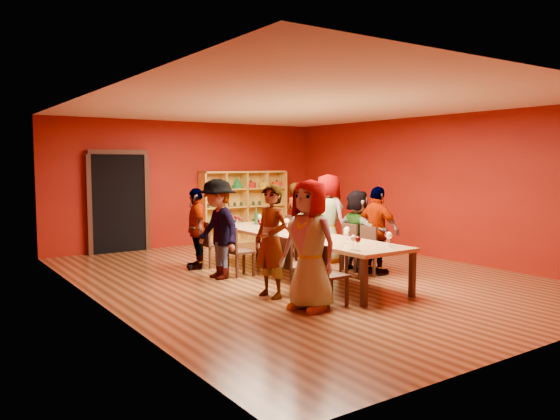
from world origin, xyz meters
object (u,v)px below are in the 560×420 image
object	(u,v)px
person_left_3	(218,229)
chair_person_right_2	(345,245)
chair_person_left_3	(237,248)
person_right_1	(377,231)
chair_person_right_1	(364,249)
person_left_0	(309,245)
person_left_4	(196,228)
shelving_unit	(243,203)
spittoon_bowl	(304,229)
chair_person_right_4	(287,234)
person_right_3	(328,218)
chair_person_left_0	(325,271)
chair_person_right_3	(311,239)
person_right_4	(297,220)
chair_person_left_1	(290,262)
person_left_1	(271,241)
tasting_table	(300,237)
chair_person_left_4	(210,241)
wine_bottle	(256,218)
person_right_2	(358,230)

from	to	relation	value
person_left_3	chair_person_right_2	distance (m)	2.37
chair_person_left_3	person_right_1	xyz separation A→B (m)	(2.14, -1.33, 0.30)
person_right_1	chair_person_right_1	bearing A→B (deg)	83.80
person_left_0	person_left_4	size ratio (longest dim) A/B	1.16
shelving_unit	spittoon_bowl	distance (m)	4.44
person_left_3	person_right_1	world-z (taller)	person_left_3
chair_person_right_2	chair_person_right_4	distance (m)	1.86
person_right_1	person_right_3	world-z (taller)	person_right_3
person_right_1	person_left_4	bearing A→B (deg)	39.69
chair_person_left_0	chair_person_right_3	distance (m)	3.24
person_left_4	person_right_4	bearing A→B (deg)	107.43
person_left_3	chair_person_right_1	world-z (taller)	person_left_3
chair_person_left_0	chair_person_left_1	xyz separation A→B (m)	(0.00, 0.86, 0.00)
person_left_1	person_right_1	bearing A→B (deg)	87.05
chair_person_left_0	chair_person_right_4	world-z (taller)	same
person_left_3	tasting_table	bearing A→B (deg)	60.43
chair_person_left_4	wine_bottle	size ratio (longest dim) A/B	2.69
person_left_1	wine_bottle	xyz separation A→B (m)	(1.44, 2.73, 0.03)
person_right_2	person_right_4	world-z (taller)	person_right_4
person_left_1	chair_person_right_3	size ratio (longest dim) A/B	1.91
shelving_unit	person_right_3	xyz separation A→B (m)	(-0.06, -3.48, -0.09)
chair_person_right_1	wine_bottle	world-z (taller)	wine_bottle
person_right_1	chair_person_right_4	bearing A→B (deg)	1.64
person_left_4	person_right_4	xyz separation A→B (m)	(2.36, -0.00, 0.03)
person_right_1	chair_person_right_4	size ratio (longest dim) A/B	1.79
chair_person_left_0	wine_bottle	size ratio (longest dim) A/B	2.69
person_left_1	chair_person_right_2	distance (m)	2.33
chair_person_left_1	person_left_4	bearing A→B (deg)	96.16
person_left_0	wine_bottle	distance (m)	3.84
shelving_unit	person_right_2	bearing A→B (deg)	-92.33
person_left_1	chair_person_left_3	xyz separation A→B (m)	(0.34, 1.64, -0.35)
person_right_1	wine_bottle	xyz separation A→B (m)	(-1.05, 2.42, 0.08)
tasting_table	chair_person_right_1	world-z (taller)	chair_person_right_1
person_left_1	spittoon_bowl	bearing A→B (deg)	116.77
person_left_1	chair_person_left_3	world-z (taller)	person_left_1
chair_person_left_3	person_right_4	xyz separation A→B (m)	(2.08, 1.02, 0.30)
chair_person_left_1	person_right_1	size ratio (longest dim) A/B	0.56
tasting_table	wine_bottle	distance (m)	1.77
person_left_0	shelving_unit	bearing A→B (deg)	141.34
chair_person_right_2	person_right_4	size ratio (longest dim) A/B	0.56
person_left_3	person_right_2	bearing A→B (deg)	69.33
chair_person_left_0	chair_person_right_2	size ratio (longest dim) A/B	1.00
person_left_0	chair_person_left_3	bearing A→B (deg)	157.67
chair_person_right_4	person_left_1	bearing A→B (deg)	-129.08
tasting_table	chair_person_left_4	world-z (taller)	chair_person_left_4
person_left_1	wine_bottle	bearing A→B (deg)	142.29
shelving_unit	person_left_4	distance (m)	3.70
chair_person_right_2	tasting_table	bearing A→B (deg)	169.31
tasting_table	shelving_unit	distance (m)	4.55
chair_person_left_3	person_left_3	bearing A→B (deg)	180.00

